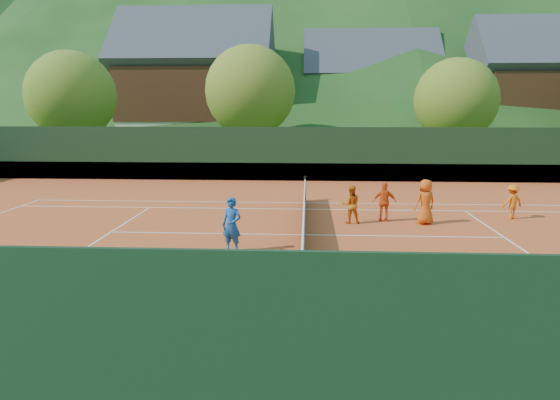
# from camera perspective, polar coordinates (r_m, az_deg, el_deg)

# --- Properties ---
(ground) EXTENTS (400.00, 400.00, 0.00)m
(ground) POSITION_cam_1_polar(r_m,az_deg,el_deg) (16.28, 2.72, -4.06)
(ground) COLOR #30531A
(ground) RESTS_ON ground
(clay_court) EXTENTS (40.00, 24.00, 0.02)m
(clay_court) POSITION_cam_1_polar(r_m,az_deg,el_deg) (16.28, 2.72, -4.03)
(clay_court) COLOR #C2491F
(clay_court) RESTS_ON ground
(coach) EXTENTS (0.67, 0.55, 1.60)m
(coach) POSITION_cam_1_polar(r_m,az_deg,el_deg) (14.21, -5.54, -2.88)
(coach) COLOR #174C97
(coach) RESTS_ON clay_court
(student_a) EXTENTS (0.69, 0.56, 1.37)m
(student_a) POSITION_cam_1_polar(r_m,az_deg,el_deg) (17.91, 8.11, -0.50)
(student_a) COLOR orange
(student_a) RESTS_ON clay_court
(student_b) EXTENTS (0.85, 0.39, 1.43)m
(student_b) POSITION_cam_1_polar(r_m,az_deg,el_deg) (18.39, 11.85, -0.23)
(student_b) COLOR #F55B15
(student_b) RESTS_ON clay_court
(student_c) EXTENTS (0.92, 0.78, 1.60)m
(student_c) POSITION_cam_1_polar(r_m,az_deg,el_deg) (18.30, 16.27, -0.20)
(student_c) COLOR #DC5713
(student_c) RESTS_ON clay_court
(student_d) EXTENTS (0.94, 0.72, 1.29)m
(student_d) POSITION_cam_1_polar(r_m,az_deg,el_deg) (20.32, 25.00, -0.18)
(student_d) COLOR orange
(student_d) RESTS_ON clay_court
(tennis_ball_2) EXTENTS (0.07, 0.07, 0.07)m
(tennis_ball_2) POSITION_cam_1_polar(r_m,az_deg,el_deg) (13.50, 26.32, -8.07)
(tennis_ball_2) COLOR #C2D623
(tennis_ball_2) RESTS_ON clay_court
(tennis_ball_3) EXTENTS (0.07, 0.07, 0.07)m
(tennis_ball_3) POSITION_cam_1_polar(r_m,az_deg,el_deg) (11.08, 29.19, -12.35)
(tennis_ball_3) COLOR #C2D623
(tennis_ball_3) RESTS_ON clay_court
(tennis_ball_4) EXTENTS (0.07, 0.07, 0.07)m
(tennis_ball_4) POSITION_cam_1_polar(r_m,az_deg,el_deg) (14.77, -15.33, -5.76)
(tennis_ball_4) COLOR #C2D623
(tennis_ball_4) RESTS_ON clay_court
(tennis_ball_5) EXTENTS (0.07, 0.07, 0.07)m
(tennis_ball_5) POSITION_cam_1_polar(r_m,az_deg,el_deg) (14.08, -17.69, -6.69)
(tennis_ball_5) COLOR #C2D623
(tennis_ball_5) RESTS_ON clay_court
(tennis_ball_6) EXTENTS (0.07, 0.07, 0.07)m
(tennis_ball_6) POSITION_cam_1_polar(r_m,az_deg,el_deg) (7.94, -16.08, -20.67)
(tennis_ball_6) COLOR #C2D623
(tennis_ball_6) RESTS_ON clay_court
(tennis_ball_7) EXTENTS (0.07, 0.07, 0.07)m
(tennis_ball_7) POSITION_cam_1_polar(r_m,az_deg,el_deg) (12.30, -24.97, -9.73)
(tennis_ball_7) COLOR #C2D623
(tennis_ball_7) RESTS_ON clay_court
(tennis_ball_8) EXTENTS (0.07, 0.07, 0.07)m
(tennis_ball_8) POSITION_cam_1_polar(r_m,az_deg,el_deg) (14.56, 24.01, -6.56)
(tennis_ball_8) COLOR #C2D623
(tennis_ball_8) RESTS_ON clay_court
(tennis_ball_9) EXTENTS (0.07, 0.07, 0.07)m
(tennis_ball_9) POSITION_cam_1_polar(r_m,az_deg,el_deg) (12.46, 6.06, -8.51)
(tennis_ball_9) COLOR #C2D623
(tennis_ball_9) RESTS_ON clay_court
(tennis_ball_10) EXTENTS (0.07, 0.07, 0.07)m
(tennis_ball_10) POSITION_cam_1_polar(r_m,az_deg,el_deg) (11.00, -18.41, -11.67)
(tennis_ball_10) COLOR #C2D623
(tennis_ball_10) RESTS_ON clay_court
(tennis_ball_11) EXTENTS (0.07, 0.07, 0.07)m
(tennis_ball_11) POSITION_cam_1_polar(r_m,az_deg,el_deg) (10.90, 7.67, -11.41)
(tennis_ball_11) COLOR #C2D623
(tennis_ball_11) RESTS_ON clay_court
(tennis_ball_12) EXTENTS (0.07, 0.07, 0.07)m
(tennis_ball_12) POSITION_cam_1_polar(r_m,az_deg,el_deg) (13.52, 9.00, -7.03)
(tennis_ball_12) COLOR #C2D623
(tennis_ball_12) RESTS_ON clay_court
(tennis_ball_13) EXTENTS (0.07, 0.07, 0.07)m
(tennis_ball_13) POSITION_cam_1_polar(r_m,az_deg,el_deg) (10.09, 29.21, -14.59)
(tennis_ball_13) COLOR #C2D623
(tennis_ball_13) RESTS_ON clay_court
(tennis_ball_14) EXTENTS (0.07, 0.07, 0.07)m
(tennis_ball_14) POSITION_cam_1_polar(r_m,az_deg,el_deg) (9.29, -7.52, -15.46)
(tennis_ball_14) COLOR #C2D623
(tennis_ball_14) RESTS_ON clay_court
(tennis_ball_16) EXTENTS (0.07, 0.07, 0.07)m
(tennis_ball_16) POSITION_cam_1_polar(r_m,az_deg,el_deg) (9.98, 21.32, -14.23)
(tennis_ball_16) COLOR #C2D623
(tennis_ball_16) RESTS_ON clay_court
(court_lines) EXTENTS (23.83, 11.03, 0.00)m
(court_lines) POSITION_cam_1_polar(r_m,az_deg,el_deg) (16.27, 2.72, -3.98)
(court_lines) COLOR white
(court_lines) RESTS_ON clay_court
(tennis_net) EXTENTS (0.10, 12.07, 1.10)m
(tennis_net) POSITION_cam_1_polar(r_m,az_deg,el_deg) (16.16, 2.74, -2.28)
(tennis_net) COLOR black
(tennis_net) RESTS_ON clay_court
(perimeter_fence) EXTENTS (40.40, 24.24, 3.00)m
(perimeter_fence) POSITION_cam_1_polar(r_m,az_deg,el_deg) (16.00, 2.76, 0.34)
(perimeter_fence) COLOR black
(perimeter_fence) RESTS_ON clay_court
(chalet_left) EXTENTS (13.80, 9.93, 12.92)m
(chalet_left) POSITION_cam_1_polar(r_m,az_deg,el_deg) (46.87, -9.50, 12.35)
(chalet_left) COLOR beige
(chalet_left) RESTS_ON ground
(chalet_mid) EXTENTS (12.65, 8.82, 11.45)m
(chalet_mid) POSITION_cam_1_polar(r_m,az_deg,el_deg) (50.10, 10.13, 11.46)
(chalet_mid) COLOR beige
(chalet_mid) RESTS_ON ground
(chalet_right) EXTENTS (11.50, 8.82, 11.91)m
(chalet_right) POSITION_cam_1_polar(r_m,az_deg,el_deg) (49.90, 27.19, 10.79)
(chalet_right) COLOR beige
(chalet_right) RESTS_ON ground
(tree_a) EXTENTS (6.00, 6.00, 7.88)m
(tree_a) POSITION_cam_1_polar(r_m,az_deg,el_deg) (37.40, -22.77, 10.97)
(tree_a) COLOR #41271A
(tree_a) RESTS_ON ground
(tree_b) EXTENTS (6.40, 6.40, 8.40)m
(tree_b) POSITION_cam_1_polar(r_m,az_deg,el_deg) (36.00, -3.46, 12.32)
(tree_b) COLOR #42281A
(tree_b) RESTS_ON ground
(tree_c) EXTENTS (5.60, 5.60, 7.35)m
(tree_c) POSITION_cam_1_polar(r_m,az_deg,el_deg) (36.13, 19.42, 10.71)
(tree_c) COLOR #3C2518
(tree_c) RESTS_ON ground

